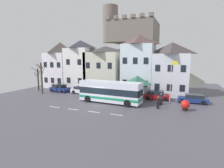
% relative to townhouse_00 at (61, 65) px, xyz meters
% --- Properties ---
extents(ground_plane, '(40.00, 60.00, 0.07)m').
position_rel_townhouse_00_xyz_m(ground_plane, '(14.44, -12.11, -5.06)').
color(ground_plane, '#4F4B56').
extents(townhouse_00, '(5.23, 6.29, 10.06)m').
position_rel_townhouse_00_xyz_m(townhouse_00, '(0.00, 0.00, 0.00)').
color(townhouse_00, white).
rests_on(townhouse_00, ground_plane).
extents(townhouse_01, '(5.32, 5.67, 10.29)m').
position_rel_townhouse_00_xyz_m(townhouse_01, '(5.45, -0.31, 0.12)').
color(townhouse_01, white).
rests_on(townhouse_01, ground_plane).
extents(townhouse_02, '(6.91, 6.72, 8.98)m').
position_rel_townhouse_00_xyz_m(townhouse_02, '(10.98, 0.21, -0.54)').
color(townhouse_02, beige).
rests_on(townhouse_02, ground_plane).
extents(townhouse_03, '(5.67, 5.46, 10.82)m').
position_rel_townhouse_00_xyz_m(townhouse_03, '(18.11, -0.42, 0.38)').
color(townhouse_03, silver).
rests_on(townhouse_03, ground_plane).
extents(townhouse_04, '(6.02, 6.92, 9.37)m').
position_rel_townhouse_00_xyz_m(townhouse_04, '(24.00, 0.31, -0.34)').
color(townhouse_04, silver).
rests_on(townhouse_04, ground_plane).
extents(hilltop_castle, '(40.90, 40.90, 22.04)m').
position_rel_townhouse_00_xyz_m(hilltop_castle, '(11.29, 21.95, 1.57)').
color(hilltop_castle, '#5C6258').
rests_on(hilltop_castle, ground_plane).
extents(transit_bus, '(9.56, 3.09, 3.20)m').
position_rel_townhouse_00_xyz_m(transit_bus, '(16.09, -9.80, -3.42)').
color(transit_bus, white).
rests_on(transit_bus, ground_plane).
extents(bus_shelter, '(3.60, 3.60, 3.81)m').
position_rel_townhouse_00_xyz_m(bus_shelter, '(19.25, -5.96, -1.94)').
color(bus_shelter, '#473D33').
rests_on(bus_shelter, ground_plane).
extents(parked_car_00, '(4.10, 2.32, 1.45)m').
position_rel_townhouse_00_xyz_m(parked_car_00, '(3.52, -5.32, -4.32)').
color(parked_car_00, navy).
rests_on(parked_car_00, ground_plane).
extents(parked_car_01, '(4.20, 1.86, 1.29)m').
position_rel_townhouse_00_xyz_m(parked_car_01, '(27.60, -5.38, -4.39)').
color(parked_car_01, navy).
rests_on(parked_car_01, ground_plane).
extents(parked_car_02, '(4.74, 2.36, 1.31)m').
position_rel_townhouse_00_xyz_m(parked_car_02, '(8.74, -5.32, -4.38)').
color(parked_car_02, silver).
rests_on(parked_car_02, ground_plane).
extents(parked_car_03, '(4.28, 2.18, 1.43)m').
position_rel_townhouse_00_xyz_m(parked_car_03, '(22.23, -5.13, -4.33)').
color(parked_car_03, maroon).
rests_on(parked_car_03, ground_plane).
extents(pedestrian_00, '(0.36, 0.36, 1.69)m').
position_rel_townhouse_00_xyz_m(pedestrian_00, '(23.30, -8.21, -4.12)').
color(pedestrian_00, black).
rests_on(pedestrian_00, ground_plane).
extents(pedestrian_01, '(0.37, 0.28, 1.65)m').
position_rel_townhouse_00_xyz_m(pedestrian_01, '(23.15, -10.40, -4.19)').
color(pedestrian_01, black).
rests_on(pedestrian_01, ground_plane).
extents(public_bench, '(1.51, 0.48, 0.87)m').
position_rel_townhouse_00_xyz_m(public_bench, '(18.59, -4.31, -4.56)').
color(public_bench, '#473828').
rests_on(public_bench, ground_plane).
extents(flagpole, '(0.95, 0.10, 6.24)m').
position_rel_townhouse_00_xyz_m(flagpole, '(24.43, -6.13, -1.37)').
color(flagpole, silver).
rests_on(flagpole, ground_plane).
extents(harbour_buoy, '(1.14, 1.14, 1.39)m').
position_rel_townhouse_00_xyz_m(harbour_buoy, '(26.48, -10.13, -4.26)').
color(harbour_buoy, black).
rests_on(harbour_buoy, ground_plane).
extents(bare_tree_00, '(2.00, 0.88, 5.74)m').
position_rel_townhouse_00_xyz_m(bare_tree_00, '(1.55, -7.94, -2.00)').
color(bare_tree_00, brown).
rests_on(bare_tree_00, ground_plane).
extents(bare_tree_01, '(1.17, 2.24, 4.83)m').
position_rel_townhouse_00_xyz_m(bare_tree_01, '(-1.20, -5.99, -2.56)').
color(bare_tree_01, '#382D28').
rests_on(bare_tree_01, ground_plane).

